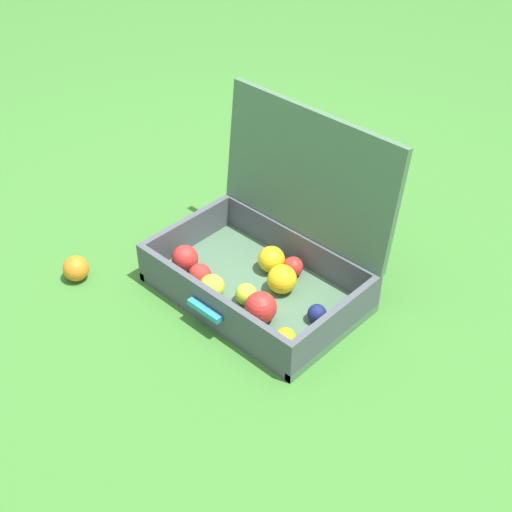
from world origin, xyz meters
name	(u,v)px	position (x,y,z in m)	size (l,w,h in m)	color
ground_plane	(239,279)	(0.00, 0.00, 0.00)	(16.00, 16.00, 0.00)	#3D7A2D
open_suitcase	(267,258)	(0.08, 0.03, 0.10)	(0.56, 0.43, 0.48)	#4C7051
stray_ball_on_grass	(76,268)	(-0.33, -0.31, 0.04)	(0.07, 0.07, 0.07)	orange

